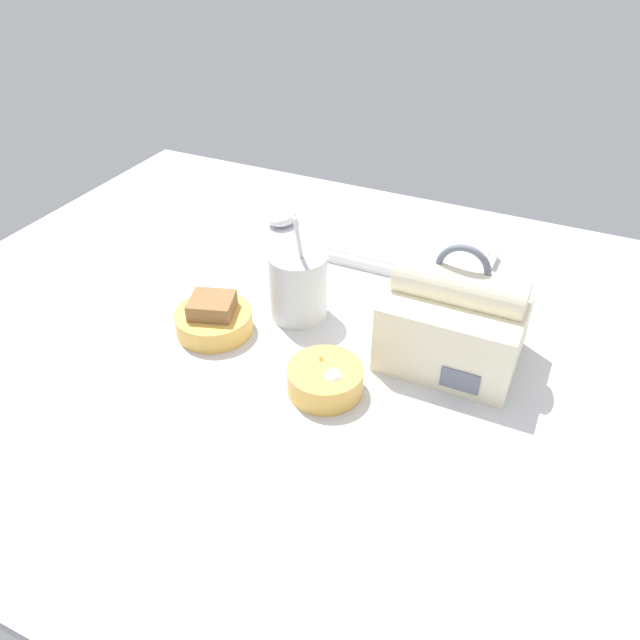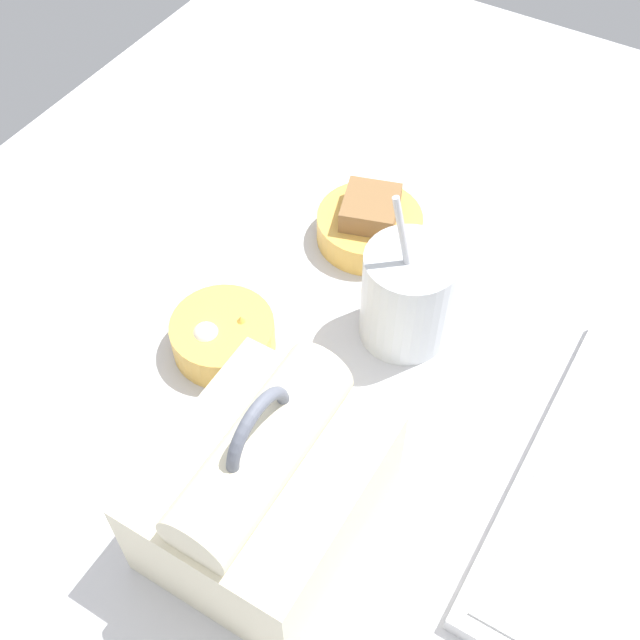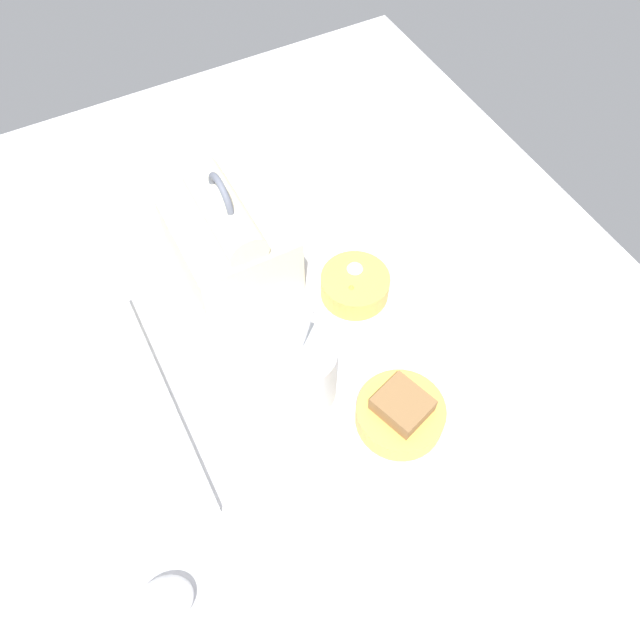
{
  "view_description": "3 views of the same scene",
  "coord_description": "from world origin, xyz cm",
  "px_view_note": "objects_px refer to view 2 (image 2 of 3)",
  "views": [
    {
      "loc": [
        33.23,
        -70.43,
        62.32
      ],
      "look_at": [
        1.35,
        -2.21,
        7.0
      ],
      "focal_mm": 35.0,
      "sensor_mm": 36.0,
      "label": 1
    },
    {
      "loc": [
        44.07,
        23.36,
        69.6
      ],
      "look_at": [
        1.35,
        -2.21,
        7.0
      ],
      "focal_mm": 45.0,
      "sensor_mm": 36.0,
      "label": 2
    },
    {
      "loc": [
        -41.91,
        20.65,
        82.35
      ],
      "look_at": [
        1.35,
        -2.21,
        7.0
      ],
      "focal_mm": 35.0,
      "sensor_mm": 36.0,
      "label": 3
    }
  ],
  "objects_px": {
    "keyboard": "(606,491)",
    "lunch_bag": "(265,487)",
    "soup_cup": "(407,295)",
    "bento_bowl_sandwich": "(369,224)",
    "bento_bowl_snacks": "(224,335)"
  },
  "relations": [
    {
      "from": "keyboard",
      "to": "lunch_bag",
      "type": "distance_m",
      "value": 0.31
    },
    {
      "from": "soup_cup",
      "to": "bento_bowl_snacks",
      "type": "bearing_deg",
      "value": -52.18
    },
    {
      "from": "soup_cup",
      "to": "bento_bowl_sandwich",
      "type": "bearing_deg",
      "value": -136.27
    },
    {
      "from": "keyboard",
      "to": "lunch_bag",
      "type": "bearing_deg",
      "value": -54.52
    },
    {
      "from": "keyboard",
      "to": "soup_cup",
      "type": "bearing_deg",
      "value": -107.53
    },
    {
      "from": "bento_bowl_sandwich",
      "to": "bento_bowl_snacks",
      "type": "height_order",
      "value": "bento_bowl_sandwich"
    },
    {
      "from": "keyboard",
      "to": "bento_bowl_snacks",
      "type": "relative_size",
      "value": 3.41
    },
    {
      "from": "soup_cup",
      "to": "lunch_bag",
      "type": "bearing_deg",
      "value": -0.76
    },
    {
      "from": "bento_bowl_sandwich",
      "to": "bento_bowl_snacks",
      "type": "bearing_deg",
      "value": -13.44
    },
    {
      "from": "soup_cup",
      "to": "bento_bowl_snacks",
      "type": "height_order",
      "value": "soup_cup"
    },
    {
      "from": "bento_bowl_snacks",
      "to": "keyboard",
      "type": "bearing_deg",
      "value": 95.53
    },
    {
      "from": "lunch_bag",
      "to": "bento_bowl_snacks",
      "type": "xyz_separation_m",
      "value": [
        -0.14,
        -0.15,
        -0.05
      ]
    },
    {
      "from": "lunch_bag",
      "to": "soup_cup",
      "type": "height_order",
      "value": "lunch_bag"
    },
    {
      "from": "bento_bowl_sandwich",
      "to": "bento_bowl_snacks",
      "type": "relative_size",
      "value": 1.14
    },
    {
      "from": "keyboard",
      "to": "soup_cup",
      "type": "height_order",
      "value": "soup_cup"
    }
  ]
}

